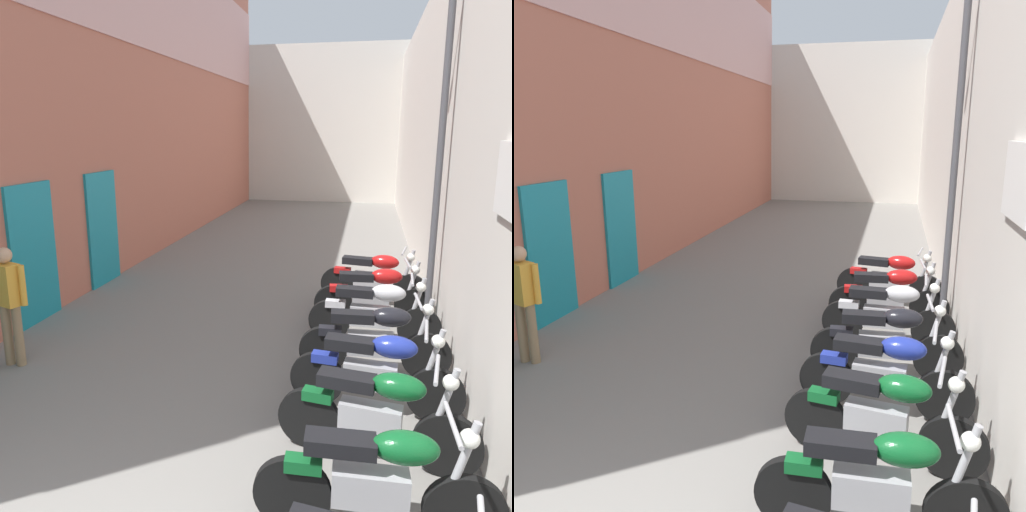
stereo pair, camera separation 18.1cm
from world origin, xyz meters
The scene contains 13 objects.
ground_plane centered at (0.00, 8.39, 0.00)m, with size 36.77×36.77×0.00m, color slate.
building_left centered at (-3.29, 10.34, 4.28)m, with size 0.45×20.77×8.50m.
building_right centered at (3.29, 10.38, 2.89)m, with size 0.45×20.77×5.77m.
building_far_end centered at (0.00, 21.77, 3.18)m, with size 9.19×2.00×6.36m, color beige.
motorcycle_second centered at (2.16, 2.05, 0.50)m, with size 1.85×0.58×1.04m.
motorcycle_third centered at (2.15, 3.01, 0.50)m, with size 1.84×0.58×1.04m.
motorcycle_fourth centered at (2.16, 3.88, 0.50)m, with size 1.85×0.58×1.04m.
motorcycle_fifth centered at (2.16, 4.77, 0.50)m, with size 1.85×0.58×1.04m.
motorcycle_sixth centered at (2.16, 5.76, 0.50)m, with size 1.85×0.58×1.04m.
motorcycle_seventh centered at (2.16, 6.59, 0.50)m, with size 1.85×0.58×1.04m.
motorcycle_eighth centered at (2.15, 7.56, 0.50)m, with size 1.84×0.58×1.04m.
pedestrian_mid_alley centered at (-2.42, 4.10, 0.92)m, with size 0.52×0.31×1.57m.
street_lamp centered at (2.86, 6.44, 2.91)m, with size 0.79×0.18×5.02m.
Camera 2 is at (2.14, -1.32, 2.99)m, focal length 36.43 mm.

